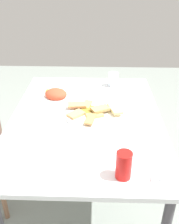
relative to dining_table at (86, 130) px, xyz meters
The scene contains 9 objects.
ground_plane 0.69m from the dining_table, ahead, with size 6.00×6.00×0.00m, color gray.
dining_table is the anchor object (origin of this frame).
pide_platter 0.11m from the dining_table, 56.72° to the right, with size 0.34×0.34×0.04m.
salad_plate_greens 0.34m from the dining_table, 40.55° to the left, with size 0.22×0.22×0.07m.
soda_can 0.53m from the dining_table, 159.99° to the right, with size 0.07×0.07×0.12m, color red.
drinking_glass 0.51m from the dining_table, 20.76° to the right, with size 0.07×0.07×0.10m, color silver.
paper_napkin 0.53m from the dining_table, 141.91° to the right, with size 0.15×0.15×0.00m, color white.
fork 0.54m from the dining_table, 140.39° to the right, with size 0.18×0.02×0.01m, color silver.
spoon 0.52m from the dining_table, 143.51° to the right, with size 0.19×0.02×0.01m, color silver.
Camera 1 is at (-1.29, -0.06, 1.54)m, focal length 42.06 mm.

